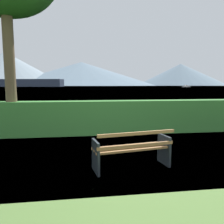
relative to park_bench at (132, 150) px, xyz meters
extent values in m
plane|color=#4C6B33|center=(-0.01, 0.06, -0.43)|extent=(1400.00, 1400.00, 0.00)
plane|color=#7A99A8|center=(-0.01, 308.86, -0.42)|extent=(620.00, 620.00, 0.00)
cube|color=olive|center=(0.02, -0.13, 0.02)|extent=(1.68, 0.36, 0.04)
cube|color=olive|center=(-0.01, 0.06, 0.02)|extent=(1.68, 0.36, 0.04)
cube|color=olive|center=(-0.04, 0.25, 0.02)|extent=(1.68, 0.36, 0.04)
cube|color=olive|center=(0.04, -0.20, 0.14)|extent=(1.67, 0.34, 0.06)
cube|color=olive|center=(0.04, -0.25, 0.41)|extent=(1.67, 0.34, 0.06)
cube|color=#1E2328|center=(-0.80, -0.10, -0.09)|extent=(0.14, 0.51, 0.68)
cube|color=#1E2328|center=(0.79, 0.18, -0.09)|extent=(0.14, 0.51, 0.68)
cube|color=#387A33|center=(-0.01, 3.55, 0.19)|extent=(11.86, 0.68, 1.23)
cylinder|color=brown|center=(-3.49, 3.57, 1.89)|extent=(0.36, 0.36, 4.63)
cube|color=#2D384C|center=(-70.70, 238.25, 3.43)|extent=(103.56, 37.25, 7.71)
cube|color=silver|center=(87.61, 173.25, -0.03)|extent=(8.62, 6.15, 0.80)
cube|color=beige|center=(87.61, 173.25, 0.77)|extent=(3.49, 2.94, 0.80)
cone|color=gray|center=(-182.41, 567.59, 39.91)|extent=(295.56, 295.56, 80.68)
cone|color=slate|center=(-0.01, 600.22, 30.88)|extent=(397.57, 397.57, 62.60)
cone|color=slate|center=(281.40, 600.73, 30.47)|extent=(252.37, 252.37, 61.79)
camera|label=1|loc=(-1.07, -4.50, 1.39)|focal=35.26mm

